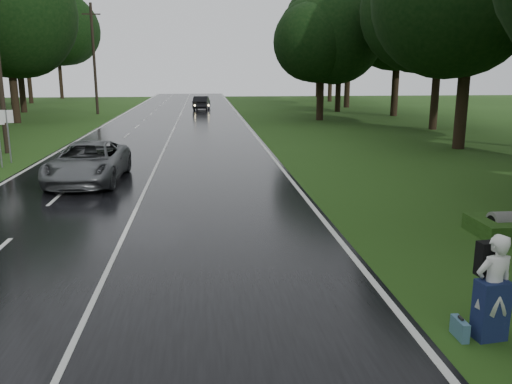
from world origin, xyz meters
The scene contains 16 objects.
ground centered at (0.00, 0.00, 0.00)m, with size 160.00×160.00×0.00m, color #244715.
road centered at (0.00, 20.00, 0.02)m, with size 12.00×140.00×0.04m, color black.
lane_center centered at (0.00, 20.00, 0.04)m, with size 0.12×140.00×0.01m, color silver.
grey_car centered at (-2.40, 10.64, 0.84)m, with size 2.65×5.74×1.60m, color #575A5D.
far_car centered at (2.15, 49.78, 0.79)m, with size 1.59×4.57×1.51m, color black.
hitchhiker centered at (7.02, -3.10, 0.87)m, with size 0.73×0.67×1.87m.
suitcase centered at (6.53, -3.05, 0.17)m, with size 0.14×0.47×0.33m, color #426A81.
utility_pole_mid centered at (-8.50, 19.08, 0.00)m, with size 1.80×0.28×10.59m, color black, non-canonical shape.
utility_pole_far centered at (-8.50, 45.05, 0.00)m, with size 1.80×0.28×10.89m, color black, non-canonical shape.
road_sign_a centered at (-7.20, 14.53, 0.00)m, with size 0.63×0.10×2.64m, color white, non-canonical shape.
road_sign_b centered at (-7.20, 15.77, 0.00)m, with size 0.62×0.10×2.58m, color white, non-canonical shape.
tree_left_e centered at (-13.62, 36.29, 0.00)m, with size 9.64×9.64×15.07m, color black, non-canonical shape.
tree_left_f centered at (-16.74, 48.05, 0.00)m, with size 9.31×9.31×14.54m, color black, non-canonical shape.
tree_right_d centered at (16.99, 18.19, 0.00)m, with size 9.52×9.52×14.88m, color black, non-canonical shape.
tree_right_e centered at (12.79, 36.33, 0.00)m, with size 8.07×8.07×12.61m, color black, non-canonical shape.
tree_right_f centered at (16.83, 45.69, 0.00)m, with size 8.18×8.18×12.79m, color black, non-canonical shape.
Camera 1 is at (2.23, -10.91, 4.50)m, focal length 37.01 mm.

